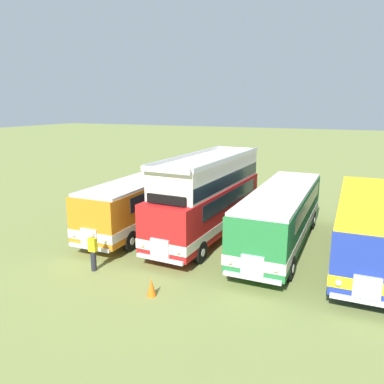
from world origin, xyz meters
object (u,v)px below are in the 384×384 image
(bus_fourth_in_row, at_px, (366,223))
(marshal_person, at_px, (93,251))
(cone_mid_row, at_px, (151,287))
(bus_second_in_row, at_px, (208,195))
(bus_first_in_row, at_px, (148,198))
(bus_third_in_row, at_px, (282,213))

(bus_fourth_in_row, distance_m, marshal_person, 12.46)
(cone_mid_row, relative_size, marshal_person, 0.41)
(bus_second_in_row, xyz_separation_m, bus_fourth_in_row, (7.82, 0.02, -0.60))
(bus_first_in_row, xyz_separation_m, bus_third_in_row, (7.83, -0.02, 0.00))
(bus_second_in_row, bearing_deg, bus_first_in_row, 176.67)
(bus_third_in_row, xyz_separation_m, marshal_person, (-6.89, -6.33, -0.87))
(bus_first_in_row, distance_m, marshal_person, 6.48)
(bus_third_in_row, relative_size, bus_fourth_in_row, 1.00)
(bus_fourth_in_row, bearing_deg, marshal_person, -150.34)
(bus_first_in_row, xyz_separation_m, cone_mid_row, (4.38, -7.32, -1.40))
(bus_first_in_row, distance_m, bus_fourth_in_row, 11.74)
(bus_second_in_row, relative_size, bus_fourth_in_row, 0.93)
(bus_first_in_row, distance_m, cone_mid_row, 8.64)
(bus_first_in_row, relative_size, cone_mid_row, 15.27)
(marshal_person, bearing_deg, bus_third_in_row, 42.58)
(bus_fourth_in_row, xyz_separation_m, cone_mid_row, (-7.36, -7.11, -1.40))
(bus_first_in_row, bearing_deg, bus_third_in_row, -0.18)
(bus_first_in_row, bearing_deg, bus_fourth_in_row, -1.00)
(bus_second_in_row, xyz_separation_m, marshal_person, (-2.98, -6.13, -1.47))
(bus_first_in_row, bearing_deg, cone_mid_row, -59.08)
(bus_third_in_row, bearing_deg, marshal_person, -137.42)
(bus_fourth_in_row, bearing_deg, bus_first_in_row, 179.00)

